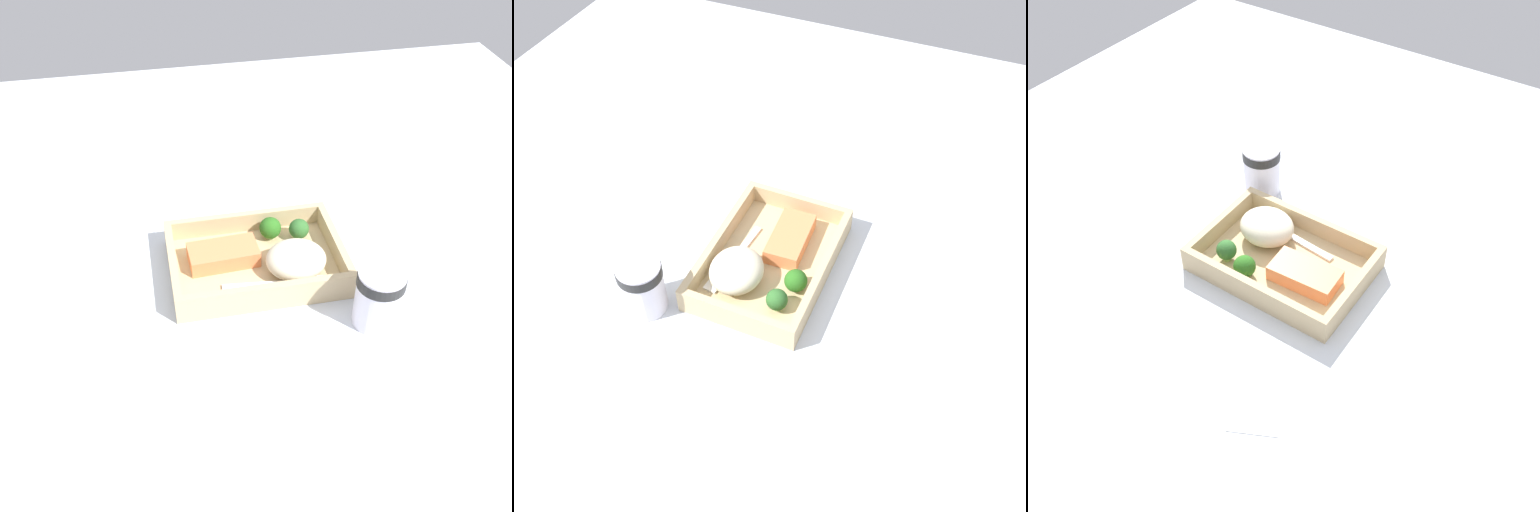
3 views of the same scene
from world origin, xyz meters
TOP-DOWN VIEW (x-y plane):
  - ground_plane at (0.00, 0.00)cm, footprint 160.00×160.00cm
  - takeout_tray at (0.00, 0.00)cm, footprint 27.14×18.97cm
  - tray_rim at (0.00, 0.00)cm, footprint 27.14×18.97cm
  - salmon_fillet at (-4.96, 1.51)cm, footprint 11.20×6.24cm
  - mashed_potatoes at (5.60, -3.23)cm, footprint 9.34×8.36cm
  - broccoli_floret_1 at (3.57, 5.81)cm, footprint 3.61×3.61cm
  - broccoli_floret_2 at (8.12, 4.56)cm, footprint 3.34×3.34cm
  - fork at (2.59, -5.67)cm, footprint 15.89×3.24cm
  - paper_cup at (14.63, -14.48)cm, footprint 6.86×6.86cm
  - receipt_slip at (-10.60, 21.78)cm, footprint 11.47×13.56cm

SIDE VIEW (x-z plane):
  - ground_plane at x=0.00cm, z-range -2.00..0.00cm
  - receipt_slip at x=-10.60cm, z-range 0.00..0.24cm
  - takeout_tray at x=0.00cm, z-range 0.00..1.20cm
  - fork at x=2.59cm, z-range 1.20..1.64cm
  - salmon_fillet at x=-4.96cm, z-range 1.20..3.91cm
  - tray_rim at x=0.00cm, z-range 1.20..4.55cm
  - broccoli_floret_1 at x=3.57cm, z-range 1.27..5.14cm
  - broccoli_floret_2 at x=8.12cm, z-range 1.35..5.16cm
  - mashed_potatoes at x=5.60cm, z-range 1.20..6.27cm
  - paper_cup at x=14.63cm, z-range 0.55..9.85cm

